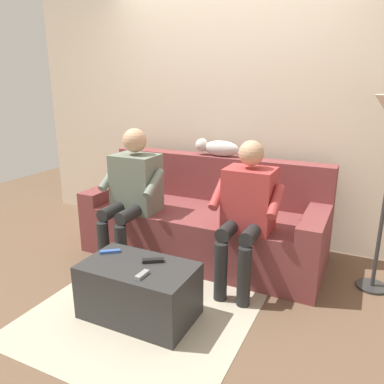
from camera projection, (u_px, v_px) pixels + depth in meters
ground_plane at (167, 289)px, 2.97m from camera, size 8.00×8.00×0.00m
back_wall at (230, 101)px, 3.72m from camera, size 4.67×0.06×2.79m
couch at (205, 222)px, 3.53m from camera, size 2.18×0.87×0.89m
coffee_table at (139, 291)px, 2.59m from camera, size 0.77×0.45×0.39m
person_left_seated at (247, 206)px, 2.86m from camera, size 0.52×0.54×1.16m
person_right_seated at (133, 188)px, 3.29m from camera, size 0.54×0.59×1.20m
cat_on_backrest at (217, 148)px, 3.59m from camera, size 0.59×0.13×0.16m
remote_blue at (110, 252)px, 2.71m from camera, size 0.13×0.11×0.02m
remote_gray at (142, 275)px, 2.39m from camera, size 0.04×0.11×0.02m
remote_black at (153, 261)px, 2.57m from camera, size 0.15×0.11×0.02m
floor_rug at (149, 306)px, 2.75m from camera, size 1.49×1.64×0.01m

